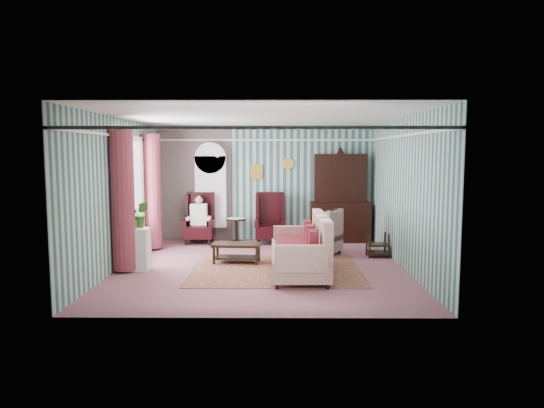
{
  "coord_description": "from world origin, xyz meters",
  "views": [
    {
      "loc": [
        0.29,
        -9.35,
        2.22
      ],
      "look_at": [
        0.21,
        0.6,
        1.17
      ],
      "focal_mm": 32.0,
      "sensor_mm": 36.0,
      "label": 1
    }
  ],
  "objects_px": {
    "wingback_right": "(270,218)",
    "nest_table": "(377,244)",
    "dresser_hutch": "(340,195)",
    "round_side_table": "(236,230)",
    "plant_stand": "(135,249)",
    "floral_armchair": "(321,232)",
    "coffee_table": "(237,253)",
    "wingback_left": "(199,218)",
    "sofa": "(299,248)",
    "seated_woman": "(199,220)",
    "bookcase": "(211,197)"
  },
  "relations": [
    {
      "from": "floral_armchair",
      "to": "bookcase",
      "type": "bearing_deg",
      "value": 87.38
    },
    {
      "from": "round_side_table",
      "to": "coffee_table",
      "type": "bearing_deg",
      "value": -85.08
    },
    {
      "from": "sofa",
      "to": "wingback_left",
      "type": "bearing_deg",
      "value": 36.29
    },
    {
      "from": "round_side_table",
      "to": "coffee_table",
      "type": "relative_size",
      "value": 0.62
    },
    {
      "from": "bookcase",
      "to": "wingback_right",
      "type": "distance_m",
      "value": 1.63
    },
    {
      "from": "dresser_hutch",
      "to": "nest_table",
      "type": "distance_m",
      "value": 2.11
    },
    {
      "from": "wingback_right",
      "to": "nest_table",
      "type": "bearing_deg",
      "value": -33.75
    },
    {
      "from": "seated_woman",
      "to": "wingback_left",
      "type": "bearing_deg",
      "value": 0.0
    },
    {
      "from": "dresser_hutch",
      "to": "round_side_table",
      "type": "bearing_deg",
      "value": -177.36
    },
    {
      "from": "wingback_right",
      "to": "nest_table",
      "type": "xyz_separation_m",
      "value": [
        2.32,
        -1.55,
        -0.35
      ]
    },
    {
      "from": "wingback_left",
      "to": "sofa",
      "type": "relative_size",
      "value": 0.56
    },
    {
      "from": "bookcase",
      "to": "dresser_hutch",
      "type": "bearing_deg",
      "value": -2.11
    },
    {
      "from": "wingback_left",
      "to": "seated_woman",
      "type": "distance_m",
      "value": 0.04
    },
    {
      "from": "dresser_hutch",
      "to": "sofa",
      "type": "height_order",
      "value": "dresser_hutch"
    },
    {
      "from": "plant_stand",
      "to": "coffee_table",
      "type": "bearing_deg",
      "value": 17.42
    },
    {
      "from": "sofa",
      "to": "floral_armchair",
      "type": "height_order",
      "value": "floral_armchair"
    },
    {
      "from": "plant_stand",
      "to": "floral_armchair",
      "type": "bearing_deg",
      "value": 21.09
    },
    {
      "from": "seated_woman",
      "to": "round_side_table",
      "type": "relative_size",
      "value": 1.97
    },
    {
      "from": "wingback_right",
      "to": "floral_armchair",
      "type": "relative_size",
      "value": 1.27
    },
    {
      "from": "seated_woman",
      "to": "bookcase",
      "type": "bearing_deg",
      "value": 57.34
    },
    {
      "from": "dresser_hutch",
      "to": "wingback_left",
      "type": "height_order",
      "value": "dresser_hutch"
    },
    {
      "from": "wingback_left",
      "to": "plant_stand",
      "type": "relative_size",
      "value": 1.56
    },
    {
      "from": "wingback_left",
      "to": "plant_stand",
      "type": "xyz_separation_m",
      "value": [
        -0.8,
        -2.75,
        -0.22
      ]
    },
    {
      "from": "round_side_table",
      "to": "floral_armchair",
      "type": "bearing_deg",
      "value": -36.88
    },
    {
      "from": "nest_table",
      "to": "coffee_table",
      "type": "bearing_deg",
      "value": -168.51
    },
    {
      "from": "wingback_right",
      "to": "nest_table",
      "type": "distance_m",
      "value": 2.81
    },
    {
      "from": "dresser_hutch",
      "to": "wingback_right",
      "type": "xyz_separation_m",
      "value": [
        -1.75,
        -0.27,
        -0.55
      ]
    },
    {
      "from": "dresser_hutch",
      "to": "round_side_table",
      "type": "distance_m",
      "value": 2.75
    },
    {
      "from": "round_side_table",
      "to": "plant_stand",
      "type": "height_order",
      "value": "plant_stand"
    },
    {
      "from": "bookcase",
      "to": "coffee_table",
      "type": "height_order",
      "value": "bookcase"
    },
    {
      "from": "seated_woman",
      "to": "sofa",
      "type": "height_order",
      "value": "seated_woman"
    },
    {
      "from": "bookcase",
      "to": "coffee_table",
      "type": "bearing_deg",
      "value": -71.56
    },
    {
      "from": "wingback_right",
      "to": "floral_armchair",
      "type": "height_order",
      "value": "wingback_right"
    },
    {
      "from": "nest_table",
      "to": "plant_stand",
      "type": "xyz_separation_m",
      "value": [
        -4.87,
        -1.2,
        0.13
      ]
    },
    {
      "from": "plant_stand",
      "to": "coffee_table",
      "type": "relative_size",
      "value": 0.82
    },
    {
      "from": "seated_woman",
      "to": "nest_table",
      "type": "relative_size",
      "value": 2.19
    },
    {
      "from": "plant_stand",
      "to": "round_side_table",
      "type": "bearing_deg",
      "value": 59.62
    },
    {
      "from": "dresser_hutch",
      "to": "floral_armchair",
      "type": "height_order",
      "value": "dresser_hutch"
    },
    {
      "from": "wingback_left",
      "to": "seated_woman",
      "type": "bearing_deg",
      "value": 0.0
    },
    {
      "from": "dresser_hutch",
      "to": "sofa",
      "type": "relative_size",
      "value": 1.06
    },
    {
      "from": "wingback_left",
      "to": "sofa",
      "type": "xyz_separation_m",
      "value": [
        2.31,
        -3.07,
        -0.14
      ]
    },
    {
      "from": "wingback_right",
      "to": "round_side_table",
      "type": "bearing_deg",
      "value": 169.99
    },
    {
      "from": "wingback_right",
      "to": "sofa",
      "type": "distance_m",
      "value": 3.12
    },
    {
      "from": "wingback_right",
      "to": "seated_woman",
      "type": "height_order",
      "value": "wingback_right"
    },
    {
      "from": "nest_table",
      "to": "plant_stand",
      "type": "height_order",
      "value": "plant_stand"
    },
    {
      "from": "plant_stand",
      "to": "sofa",
      "type": "height_order",
      "value": "sofa"
    },
    {
      "from": "bookcase",
      "to": "floral_armchair",
      "type": "relative_size",
      "value": 2.28
    },
    {
      "from": "sofa",
      "to": "round_side_table",
      "type": "bearing_deg",
      "value": 22.99
    },
    {
      "from": "seated_woman",
      "to": "sofa",
      "type": "bearing_deg",
      "value": -53.0
    },
    {
      "from": "bookcase",
      "to": "nest_table",
      "type": "bearing_deg",
      "value": -26.92
    }
  ]
}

